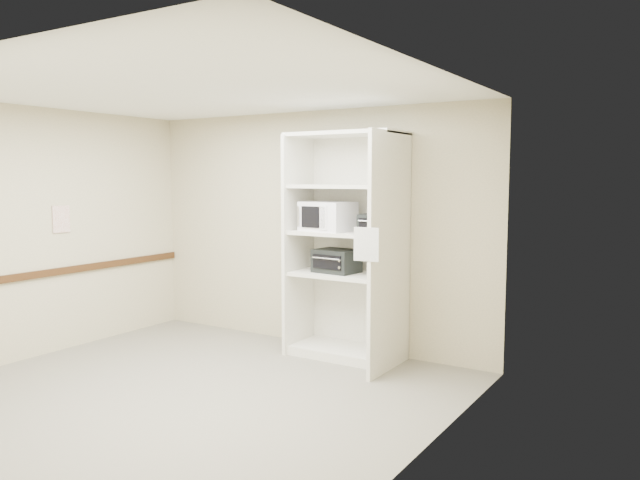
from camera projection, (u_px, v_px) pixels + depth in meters
The scene contains 12 objects.
floor at pixel (194, 392), 5.68m from camera, with size 4.50×4.00×0.01m, color slate.
ceiling at pixel (188, 90), 5.41m from camera, with size 4.50×4.00×0.01m, color white.
wall_back at pixel (312, 229), 7.23m from camera, with size 4.50×0.02×2.70m, color #C6B794.
wall_left at pixel (37, 233), 6.73m from camera, with size 0.02×4.00×2.70m, color #C6B794.
wall_right at pixel (428, 263), 4.36m from camera, with size 0.02×4.00×2.70m, color #C6B794.
shelving_unit at pixel (350, 254), 6.65m from camera, with size 1.24×0.92×2.42m.
microwave at pixel (328, 216), 6.71m from camera, with size 0.52×0.40×0.31m, color white.
toaster_oven_upper at pixel (377, 224), 6.39m from camera, with size 0.35×0.26×0.20m, color black.
toaster_oven_lower at pixel (337, 261), 6.74m from camera, with size 0.45×0.34×0.25m, color black.
paper_sign at pixel (366, 244), 5.82m from camera, with size 0.25×0.01×0.31m, color white.
chair_rail at pixel (40, 274), 6.76m from camera, with size 0.04×3.98×0.08m, color #371E0C.
wall_poster at pixel (61, 219), 6.96m from camera, with size 0.01×0.22×0.30m, color white.
Camera 1 is at (3.89, -4.07, 1.94)m, focal length 35.00 mm.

